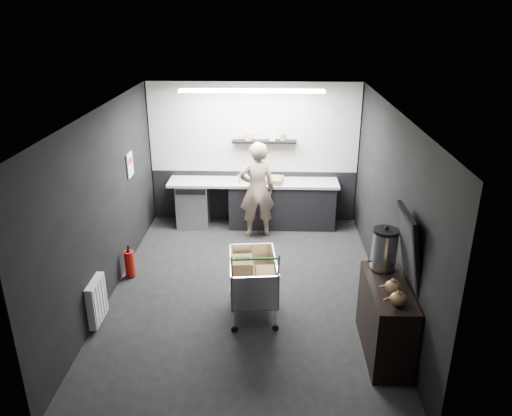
{
  "coord_description": "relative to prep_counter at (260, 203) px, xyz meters",
  "views": [
    {
      "loc": [
        0.36,
        -6.47,
        3.97
      ],
      "look_at": [
        0.12,
        0.4,
        1.18
      ],
      "focal_mm": 35.0,
      "sensor_mm": 36.0,
      "label": 1
    }
  ],
  "objects": [
    {
      "name": "wall_right",
      "position": [
        1.86,
        -2.42,
        0.89
      ],
      "size": [
        0.0,
        5.5,
        5.5
      ],
      "primitive_type": "plane",
      "rotation": [
        1.57,
        0.0,
        -1.57
      ],
      "color": "black",
      "rests_on": "floor"
    },
    {
      "name": "ceiling_strip",
      "position": [
        -0.14,
        -0.57,
        2.21
      ],
      "size": [
        2.4,
        0.2,
        0.04
      ],
      "primitive_type": "cube",
      "color": "white",
      "rests_on": "ceiling"
    },
    {
      "name": "ceiling",
      "position": [
        -0.14,
        -2.42,
        2.24
      ],
      "size": [
        5.5,
        5.5,
        0.0
      ],
      "primitive_type": "plane",
      "rotation": [
        3.14,
        0.0,
        0.0
      ],
      "color": "silver",
      "rests_on": "wall_back"
    },
    {
      "name": "poster_red_band",
      "position": [
        -2.11,
        -1.12,
        1.16
      ],
      "size": [
        0.02,
        0.22,
        0.1
      ],
      "primitive_type": "cube",
      "color": "red",
      "rests_on": "poster"
    },
    {
      "name": "wall_back",
      "position": [
        -0.14,
        0.33,
        0.89
      ],
      "size": [
        5.5,
        0.0,
        5.5
      ],
      "primitive_type": "plane",
      "rotation": [
        1.57,
        0.0,
        0.0
      ],
      "color": "black",
      "rests_on": "floor"
    },
    {
      "name": "poster",
      "position": [
        -2.12,
        -1.12,
        1.09
      ],
      "size": [
        0.02,
        0.3,
        0.4
      ],
      "primitive_type": "cube",
      "color": "white",
      "rests_on": "wall_left"
    },
    {
      "name": "radiator",
      "position": [
        -2.08,
        -3.32,
        -0.11
      ],
      "size": [
        0.1,
        0.5,
        0.6
      ],
      "primitive_type": "cube",
      "color": "silver",
      "rests_on": "wall_left"
    },
    {
      "name": "wall_front",
      "position": [
        -0.14,
        -5.17,
        0.89
      ],
      "size": [
        5.5,
        0.0,
        5.5
      ],
      "primitive_type": "plane",
      "rotation": [
        -1.57,
        0.0,
        0.0
      ],
      "color": "black",
      "rests_on": "floor"
    },
    {
      "name": "shopping_cart",
      "position": [
        -0.02,
        -3.0,
        0.08
      ],
      "size": [
        0.71,
        1.08,
        1.13
      ],
      "color": "silver",
      "rests_on": "floor"
    },
    {
      "name": "wall_clock",
      "position": [
        1.26,
        0.3,
        1.69
      ],
      "size": [
        0.2,
        0.03,
        0.2
      ],
      "primitive_type": "cylinder",
      "rotation": [
        1.57,
        0.0,
        0.0
      ],
      "color": "silver",
      "rests_on": "wall_back"
    },
    {
      "name": "fire_extinguisher",
      "position": [
        -1.99,
        -2.07,
        -0.21
      ],
      "size": [
        0.16,
        0.16,
        0.51
      ],
      "color": "#B5150C",
      "rests_on": "floor"
    },
    {
      "name": "pink_tub",
      "position": [
        0.08,
        0.0,
        0.54
      ],
      "size": [
        0.19,
        0.19,
        0.19
      ],
      "primitive_type": "cylinder",
      "color": "beige",
      "rests_on": "prep_counter"
    },
    {
      "name": "floor",
      "position": [
        -0.14,
        -2.42,
        -0.46
      ],
      "size": [
        5.5,
        5.5,
        0.0
      ],
      "primitive_type": "plane",
      "color": "black",
      "rests_on": "ground"
    },
    {
      "name": "floating_shelf",
      "position": [
        0.06,
        0.2,
        1.16
      ],
      "size": [
        1.2,
        0.22,
        0.04
      ],
      "primitive_type": "cube",
      "color": "black",
      "rests_on": "wall_back"
    },
    {
      "name": "white_container",
      "position": [
        -0.32,
        -0.05,
        0.51
      ],
      "size": [
        0.19,
        0.17,
        0.14
      ],
      "primitive_type": "cube",
      "rotation": [
        0.0,
        0.0,
        0.39
      ],
      "color": "silver",
      "rests_on": "prep_counter"
    },
    {
      "name": "cardboard_box",
      "position": [
        0.17,
        -0.05,
        0.49
      ],
      "size": [
        0.55,
        0.45,
        0.1
      ],
      "primitive_type": "cube",
      "rotation": [
        0.0,
        0.0,
        -0.17
      ],
      "color": "#987151",
      "rests_on": "prep_counter"
    },
    {
      "name": "wall_left",
      "position": [
        -2.14,
        -2.42,
        0.89
      ],
      "size": [
        0.0,
        5.5,
        5.5
      ],
      "primitive_type": "plane",
      "rotation": [
        1.57,
        0.0,
        1.57
      ],
      "color": "black",
      "rests_on": "floor"
    },
    {
      "name": "prep_counter",
      "position": [
        0.0,
        0.0,
        0.0
      ],
      "size": [
        3.2,
        0.61,
        0.9
      ],
      "color": "black",
      "rests_on": "floor"
    },
    {
      "name": "kitchen_wall_panel",
      "position": [
        -0.14,
        0.31,
        1.39
      ],
      "size": [
        3.95,
        0.02,
        1.7
      ],
      "primitive_type": "cube",
      "color": "#BABAB5",
      "rests_on": "wall_back"
    },
    {
      "name": "person",
      "position": [
        -0.05,
        -0.45,
        0.43
      ],
      "size": [
        0.72,
        0.54,
        1.78
      ],
      "primitive_type": "imported",
      "rotation": [
        0.0,
        0.0,
        3.33
      ],
      "color": "#B8A991",
      "rests_on": "floor"
    },
    {
      "name": "dado_panel",
      "position": [
        -0.14,
        0.31,
        0.04
      ],
      "size": [
        3.95,
        0.02,
        1.0
      ],
      "primitive_type": "cube",
      "color": "black",
      "rests_on": "wall_back"
    },
    {
      "name": "sideboard",
      "position": [
        1.62,
        -3.74,
        0.13
      ],
      "size": [
        0.53,
        1.24,
        1.85
      ],
      "color": "black",
      "rests_on": "floor"
    }
  ]
}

